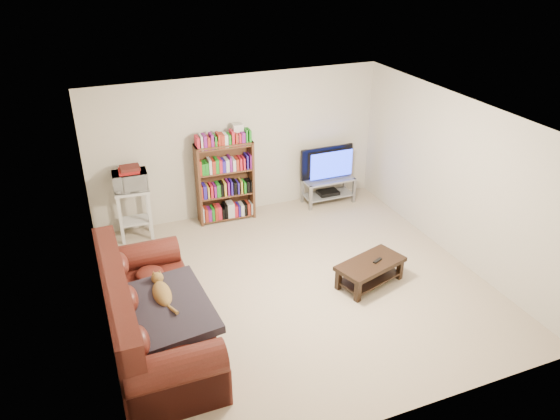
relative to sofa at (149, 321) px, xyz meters
name	(u,v)px	position (x,y,z in m)	size (l,w,h in m)	color
floor	(297,285)	(2.11, 0.51, -0.36)	(5.00, 5.00, 0.00)	#C8B495
ceiling	(300,119)	(2.11, 0.51, 2.04)	(5.00, 5.00, 0.00)	white
wall_back	(239,146)	(2.11, 3.01, 0.84)	(5.00, 5.00, 0.00)	beige
wall_front	(408,321)	(2.11, -1.99, 0.84)	(5.00, 5.00, 0.00)	beige
wall_left	(99,245)	(-0.39, 0.51, 0.84)	(5.00, 5.00, 0.00)	beige
wall_right	(456,179)	(4.61, 0.51, 0.84)	(5.00, 5.00, 0.00)	beige
sofa	(149,321)	(0.00, 0.00, 0.00)	(1.08, 2.47, 1.05)	#4F1B14
blanket	(166,309)	(0.20, -0.17, 0.24)	(0.95, 1.23, 0.10)	#26212A
cat	(162,294)	(0.20, 0.06, 0.30)	(0.27, 0.67, 0.20)	olive
coffee_table	(370,269)	(3.06, 0.16, -0.11)	(1.07, 0.75, 0.35)	black
remote	(378,260)	(3.15, 0.14, 0.01)	(0.16, 0.04, 0.02)	black
tv_stand	(328,186)	(3.68, 2.71, -0.05)	(0.92, 0.42, 0.46)	#999EA3
television	(329,164)	(3.68, 2.71, 0.39)	(0.99, 0.13, 0.57)	black
dvd_player	(328,192)	(3.68, 2.71, -0.17)	(0.37, 0.26, 0.06)	black
bookshelf	(225,181)	(1.78, 2.78, 0.35)	(0.96, 0.33, 1.37)	#502F1C
shelf_clutter	(229,136)	(1.88, 2.79, 1.12)	(0.70, 0.22, 0.28)	silver
microwave_stand	(134,207)	(0.26, 2.71, 0.18)	(0.55, 0.41, 0.85)	silver
microwave	(130,181)	(0.26, 2.71, 0.63)	(0.52, 0.35, 0.29)	silver
game_boxes	(129,171)	(0.26, 2.71, 0.80)	(0.31, 0.27, 0.05)	maroon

